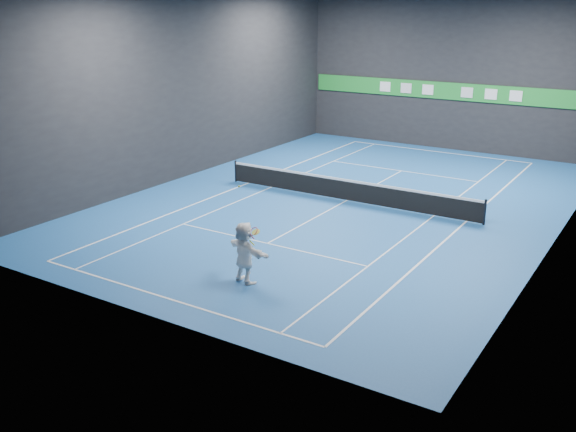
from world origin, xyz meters
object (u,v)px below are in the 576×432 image
Objects in this scene: player at (245,252)px; tennis_net at (347,189)px; tennis_ball at (239,186)px; tennis_racket at (254,233)px.

tennis_net is at bearing -63.99° from player.
tennis_net is (-1.00, 9.42, -2.54)m from tennis_ball.
tennis_net is (-1.33, 9.64, -0.47)m from player.
tennis_racket is (0.65, -0.18, -1.37)m from tennis_ball.
tennis_racket is (1.65, -9.59, 1.17)m from tennis_net.
tennis_net is at bearing 99.78° from tennis_racket.
tennis_ball is 9.80m from tennis_net.
tennis_net is 9.81m from tennis_racket.
tennis_ball is at bearing -83.94° from tennis_net.
player reaches higher than tennis_racket.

